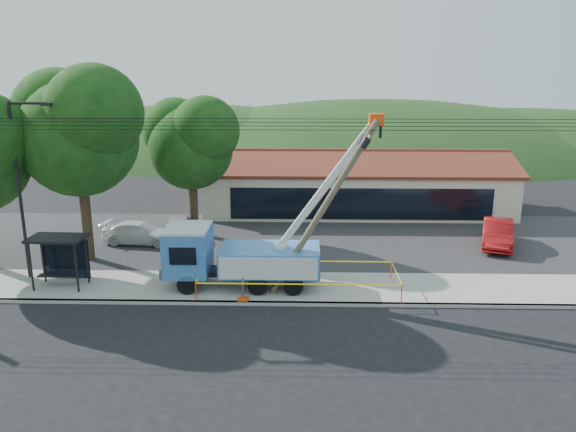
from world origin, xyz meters
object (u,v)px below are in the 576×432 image
(leaning_pole, at_px, (328,200))
(bus_shelter, at_px, (60,249))
(car_white, at_px, (141,245))
(utility_truck, at_px, (238,255))
(car_silver, at_px, (179,242))
(car_red, at_px, (496,247))

(leaning_pole, distance_m, bus_shelter, 13.21)
(leaning_pole, xyz_separation_m, bus_shelter, (-12.94, 0.48, -2.63))
(leaning_pole, height_order, car_white, leaning_pole)
(utility_truck, xyz_separation_m, car_white, (-6.80, 6.86, -1.74))
(leaning_pole, bearing_deg, car_silver, 137.40)
(car_red, bearing_deg, bus_shelter, -145.50)
(utility_truck, relative_size, leaning_pole, 1.24)
(bus_shelter, height_order, car_silver, bus_shelter)
(utility_truck, distance_m, bus_shelter, 8.64)
(utility_truck, height_order, car_red, utility_truck)
(leaning_pole, distance_m, car_silver, 12.89)
(bus_shelter, relative_size, car_silver, 0.61)
(utility_truck, relative_size, bus_shelter, 3.85)
(leaning_pole, distance_m, car_white, 14.17)
(car_silver, relative_size, car_white, 0.96)
(utility_truck, xyz_separation_m, leaning_pole, (4.30, -0.64, 2.89))
(car_silver, distance_m, car_red, 19.42)
(bus_shelter, bearing_deg, car_red, 18.79)
(car_silver, xyz_separation_m, car_white, (-2.25, -0.64, 0.00))
(car_red, bearing_deg, car_white, -162.13)
(bus_shelter, bearing_deg, car_silver, 64.01)
(car_silver, bearing_deg, utility_truck, -68.70)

